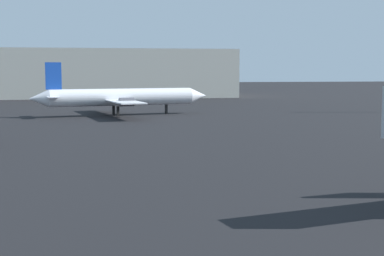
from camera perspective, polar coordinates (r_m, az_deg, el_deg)
airplane_distant at (r=85.45m, az=-7.39°, el=3.20°), size 28.00×22.13×8.15m
terminal_building at (r=147.95m, az=-14.99°, el=5.52°), size 97.02×26.20×12.28m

